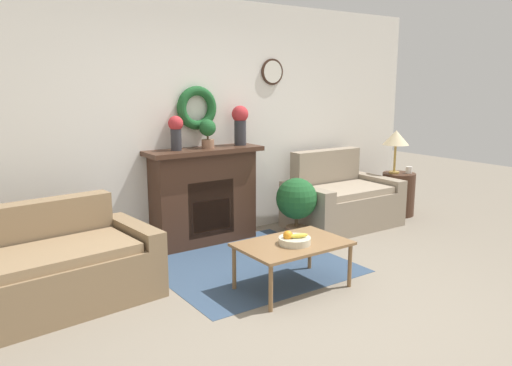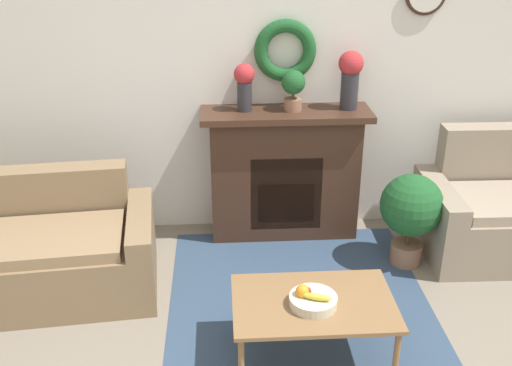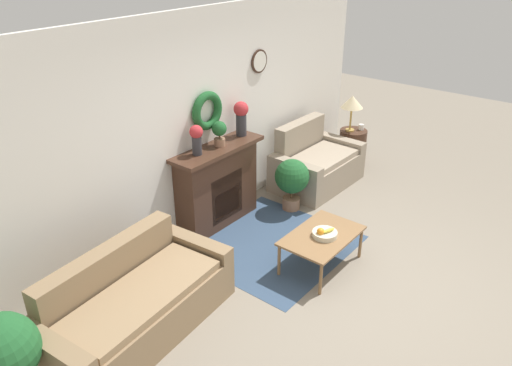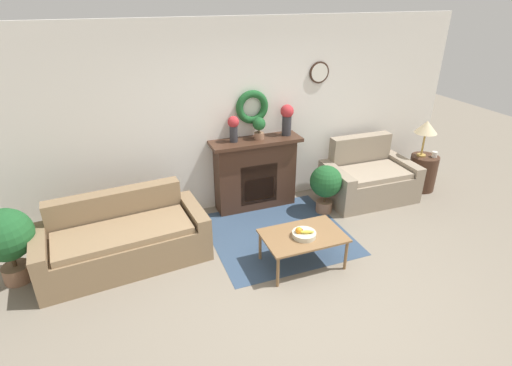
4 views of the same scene
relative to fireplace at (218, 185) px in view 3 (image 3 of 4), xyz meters
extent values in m
plane|color=gray|center=(-0.06, -2.15, -0.54)|extent=(16.00, 16.00, 0.00)
cube|color=#334760|center=(0.01, -0.86, -0.54)|extent=(1.80, 1.72, 0.01)
cube|color=white|center=(-0.06, 0.21, 0.81)|extent=(6.80, 0.06, 2.70)
cylinder|color=#382319|center=(1.06, 0.16, 1.37)|extent=(0.31, 0.02, 0.31)
cylinder|color=white|center=(1.06, 0.15, 1.37)|extent=(0.26, 0.01, 0.26)
torus|color=#1E5628|center=(0.00, 0.12, 0.97)|extent=(0.48, 0.10, 0.48)
cube|color=#42281C|center=(0.00, 0.01, -0.03)|extent=(1.18, 0.34, 1.03)
cube|color=black|center=(0.00, -0.15, -0.12)|extent=(0.57, 0.02, 0.62)
cube|color=orange|center=(0.00, -0.16, -0.19)|extent=(0.45, 0.01, 0.34)
cube|color=#42281C|center=(0.00, -0.03, 0.51)|extent=(1.32, 0.41, 0.05)
cube|color=#846B4C|center=(-1.96, -0.87, -0.33)|extent=(1.65, 0.82, 0.43)
cube|color=#846B4C|center=(-2.00, -0.44, -0.14)|extent=(1.60, 0.34, 0.81)
cube|color=#846B4C|center=(-1.09, -0.69, -0.26)|extent=(0.25, 0.87, 0.57)
cube|color=#917554|center=(-1.96, -0.87, -0.08)|extent=(1.58, 0.76, 0.08)
cube|color=gray|center=(1.75, -0.50, -0.33)|extent=(1.03, 0.70, 0.44)
cube|color=gray|center=(1.76, -0.07, -0.08)|extent=(1.02, 0.21, 0.93)
cube|color=gray|center=(1.16, -0.40, -0.26)|extent=(0.19, 0.87, 0.58)
cube|color=gray|center=(2.35, -0.42, -0.26)|extent=(0.19, 0.87, 0.58)
cube|color=tan|center=(1.75, -0.50, -0.07)|extent=(0.99, 0.64, 0.08)
cube|color=olive|center=(0.01, -1.56, -0.14)|extent=(0.95, 0.62, 0.03)
cylinder|color=olive|center=(-0.42, -1.83, -0.35)|extent=(0.04, 0.04, 0.39)
cylinder|color=olive|center=(0.44, -1.83, -0.35)|extent=(0.04, 0.04, 0.39)
cylinder|color=olive|center=(-0.42, -1.29, -0.35)|extent=(0.04, 0.04, 0.39)
cylinder|color=olive|center=(0.44, -1.29, -0.35)|extent=(0.04, 0.04, 0.39)
cylinder|color=beige|center=(0.00, -1.60, -0.10)|extent=(0.28, 0.28, 0.06)
sphere|color=#B2231E|center=(-0.04, -1.58, -0.05)|extent=(0.07, 0.07, 0.07)
sphere|color=orange|center=(-0.06, -1.58, -0.04)|extent=(0.08, 0.08, 0.08)
ellipsoid|color=yellow|center=(0.01, -1.64, -0.05)|extent=(0.17, 0.09, 0.04)
cylinder|color=#42281C|center=(2.77, -0.44, -0.26)|extent=(0.44, 0.44, 0.58)
cylinder|color=#B28E42|center=(2.72, -0.39, 0.05)|extent=(0.14, 0.14, 0.02)
cylinder|color=#B28E42|center=(2.72, -0.39, 0.24)|extent=(0.03, 0.03, 0.36)
cone|color=beige|center=(2.72, -0.39, 0.52)|extent=(0.35, 0.35, 0.19)
cylinder|color=silver|center=(2.87, -0.51, 0.08)|extent=(0.09, 0.09, 0.09)
cylinder|color=#2D2D33|center=(-0.32, 0.01, 0.65)|extent=(0.11, 0.11, 0.23)
sphere|color=#B72D33|center=(-0.32, 0.01, 0.82)|extent=(0.16, 0.16, 0.16)
cylinder|color=#2D2D33|center=(0.49, 0.01, 0.68)|extent=(0.14, 0.14, 0.28)
sphere|color=#B72D33|center=(0.49, 0.01, 0.89)|extent=(0.19, 0.19, 0.19)
cylinder|color=#8E664C|center=(0.05, -0.01, 0.58)|extent=(0.14, 0.14, 0.09)
cylinder|color=#4C3823|center=(0.05, -0.01, 0.65)|extent=(0.02, 0.02, 0.05)
sphere|color=#1E5628|center=(0.05, -0.01, 0.76)|extent=(0.18, 0.18, 0.18)
sphere|color=#1E5628|center=(-3.15, -0.69, 0.07)|extent=(0.59, 0.59, 0.59)
cylinder|color=#8E664C|center=(0.89, -0.54, -0.46)|extent=(0.24, 0.24, 0.17)
cylinder|color=#4C3823|center=(0.89, -0.54, -0.31)|extent=(0.04, 0.04, 0.13)
sphere|color=#1E5628|center=(0.89, -0.54, -0.05)|extent=(0.47, 0.47, 0.47)
camera|label=1|loc=(-2.62, -4.79, 1.24)|focal=35.00mm
camera|label=2|loc=(-0.50, -4.41, 1.96)|focal=42.00mm
camera|label=3|loc=(-4.13, -3.93, 2.88)|focal=35.00mm
camera|label=4|loc=(-1.90, -5.04, 2.46)|focal=28.00mm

